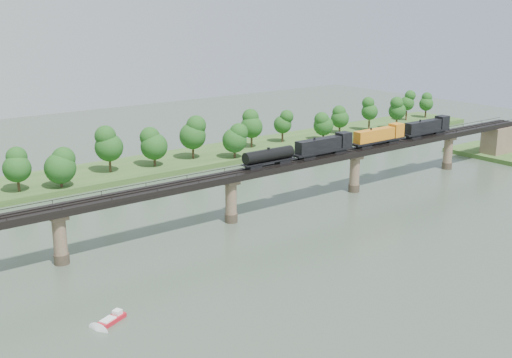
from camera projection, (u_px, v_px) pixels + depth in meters
ground at (321, 262)px, 124.03m from camera, size 400.00×400.00×0.00m
far_bank at (123, 170)px, 188.80m from camera, size 300.00×24.00×1.60m
bridge at (231, 199)px, 145.52m from camera, size 236.00×30.00×11.50m
bridge_superstructure at (231, 172)px, 143.83m from camera, size 220.00×4.90×0.75m
far_treeline at (102, 150)px, 178.42m from camera, size 289.06×17.54×13.60m
freight_train at (361, 139)px, 167.87m from camera, size 74.28×2.89×5.11m
motorboat at (112, 319)px, 100.84m from camera, size 5.42×3.76×1.43m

